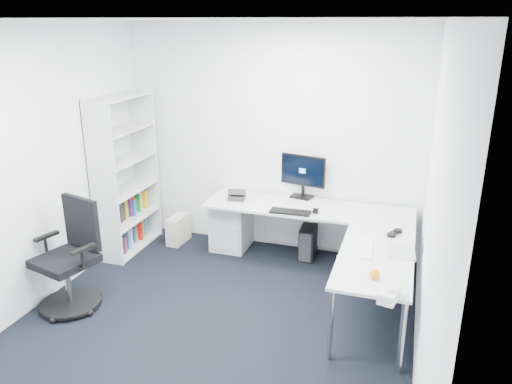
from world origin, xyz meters
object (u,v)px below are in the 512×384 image
(bookshelf, at_px, (125,175))
(monitor, at_px, (303,176))
(l_desk, at_px, (300,246))
(laptop, at_px, (402,240))
(task_chair, at_px, (64,258))

(bookshelf, relative_size, monitor, 3.40)
(l_desk, bearing_deg, laptop, -27.51)
(monitor, bearing_deg, bookshelf, -152.28)
(task_chair, height_order, laptop, task_chair)
(l_desk, distance_m, laptop, 1.29)
(monitor, bearing_deg, task_chair, -121.44)
(bookshelf, bearing_deg, l_desk, -1.32)
(bookshelf, relative_size, task_chair, 1.74)
(l_desk, height_order, bookshelf, bookshelf)
(bookshelf, distance_m, task_chair, 1.47)
(l_desk, relative_size, laptop, 6.68)
(task_chair, bearing_deg, bookshelf, 111.84)
(laptop, bearing_deg, l_desk, 148.38)
(l_desk, relative_size, task_chair, 2.17)
(l_desk, distance_m, task_chair, 2.43)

